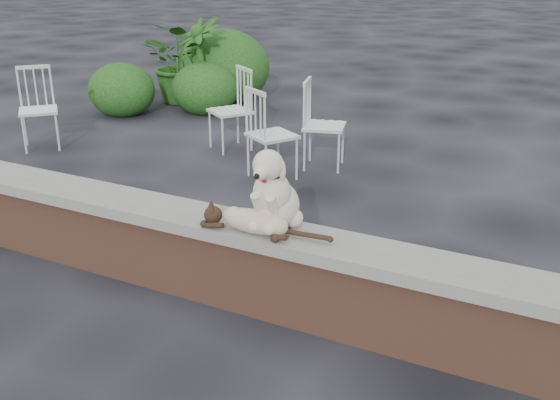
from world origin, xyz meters
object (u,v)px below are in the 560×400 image
at_px(dog, 277,186).
at_px(cat, 254,220).
at_px(chair_a, 38,109).
at_px(chair_b, 230,110).
at_px(chair_c, 272,134).
at_px(potted_plant_a, 182,63).
at_px(chair_e, 324,125).
at_px(potted_plant_b, 200,65).

bearing_deg(dog, cat, -119.53).
bearing_deg(cat, chair_a, 151.38).
bearing_deg(chair_b, dog, -19.97).
height_order(chair_b, chair_c, same).
bearing_deg(potted_plant_a, chair_a, -92.00).
bearing_deg(chair_b, chair_c, -2.67).
bearing_deg(cat, potted_plant_a, 127.99).
xyz_separation_m(dog, chair_b, (-2.13, 2.91, -0.38)).
xyz_separation_m(chair_e, potted_plant_b, (-2.61, 1.56, 0.18)).
distance_m(dog, chair_e, 2.96).
relative_size(chair_e, chair_c, 1.00).
relative_size(chair_b, potted_plant_b, 0.72).
height_order(dog, chair_a, dog).
relative_size(dog, chair_a, 0.58).
xyz_separation_m(dog, chair_e, (-0.89, 2.80, -0.38)).
relative_size(dog, potted_plant_a, 0.46).
xyz_separation_m(chair_a, potted_plant_b, (0.61, 2.44, 0.18)).
height_order(chair_c, potted_plant_b, potted_plant_b).
distance_m(cat, chair_e, 3.07).
bearing_deg(potted_plant_b, chair_e, -30.81).
distance_m(chair_a, potted_plant_a, 2.72).
distance_m(dog, potted_plant_a, 6.14).
bearing_deg(chair_e, dog, -177.71).
relative_size(chair_a, potted_plant_a, 0.79).
distance_m(dog, chair_b, 3.62).
distance_m(dog, chair_a, 4.56).
xyz_separation_m(dog, cat, (-0.08, -0.15, -0.19)).
bearing_deg(chair_b, cat, -22.36).
distance_m(dog, cat, 0.25).
distance_m(chair_a, potted_plant_b, 2.52).
relative_size(chair_c, potted_plant_b, 0.72).
height_order(cat, potted_plant_b, potted_plant_b).
xyz_separation_m(chair_b, potted_plant_a, (-1.89, 1.73, 0.13)).
distance_m(chair_e, chair_c, 0.65).
height_order(cat, chair_e, chair_e).
bearing_deg(dog, chair_c, 117.16).
relative_size(chair_b, chair_c, 1.00).
relative_size(cat, chair_c, 1.07).
height_order(cat, chair_a, chair_a).
relative_size(chair_a, chair_e, 1.00).
xyz_separation_m(dog, potted_plant_a, (-4.02, 4.64, -0.26)).
bearing_deg(chair_a, chair_c, -39.96).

